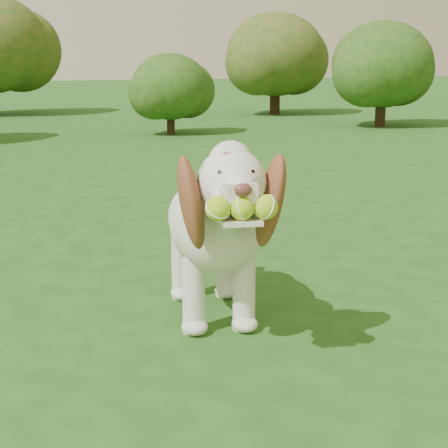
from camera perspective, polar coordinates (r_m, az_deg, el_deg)
name	(u,v)px	position (r m, az deg, el deg)	size (l,w,h in m)	color
ground	(342,319)	(3.34, 8.99, -7.14)	(80.00, 80.00, 0.00)	#1A4714
dog	(214,222)	(3.16, -0.76, 0.17)	(0.64, 1.26, 0.82)	silver
shrub_c	(170,87)	(11.53, -4.11, 10.40)	(1.18, 1.18, 1.22)	#382314
shrub_f	(275,54)	(15.84, 3.95, 12.77)	(2.02, 2.02, 2.09)	#382314
shrub_d	(382,64)	(13.14, 11.98, 11.81)	(1.71, 1.71, 1.77)	#382314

